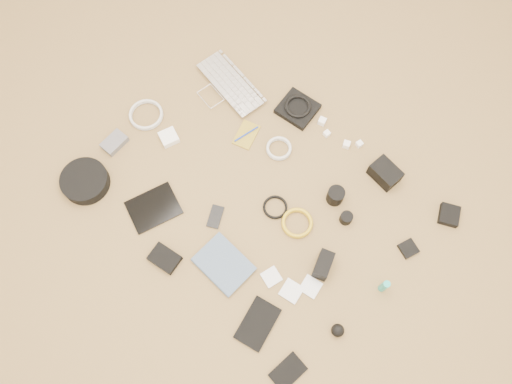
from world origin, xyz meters
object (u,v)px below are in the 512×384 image
Objects in this scene: laptop at (222,90)px; phone at (215,217)px; headphone_case at (85,181)px; paperback at (209,279)px; tablet at (154,208)px; dslr_camera at (385,173)px.

phone is (0.39, -0.49, -0.01)m from laptop.
headphone_case reaches higher than paperback.
laptop is 1.65× the size of paperback.
phone is at bearing 24.50° from headphone_case.
tablet is at bearing 18.98° from headphone_case.
headphone_case is (-0.99, -0.86, -0.01)m from dslr_camera.
phone is at bearing 53.48° from tablet.
dslr_camera reaches higher than headphone_case.
headphone_case is (-0.31, -0.11, 0.02)m from tablet.
paperback is at bearing 2.25° from headphone_case.
headphone_case is at bearing 96.86° from paperback.
paperback is at bearing -40.00° from laptop.
paperback is at bearing -99.60° from dslr_camera.
laptop is 2.84× the size of dslr_camera.
dslr_camera is 1.26× the size of phone.
dslr_camera is 1.31m from headphone_case.
tablet is 1.02× the size of headphone_case.
headphone_case is at bearing -89.16° from laptop.
dslr_camera is at bearing 29.07° from phone.
tablet is 0.95× the size of paperback.
dslr_camera reaches higher than tablet.
headphone_case is 0.93× the size of paperback.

